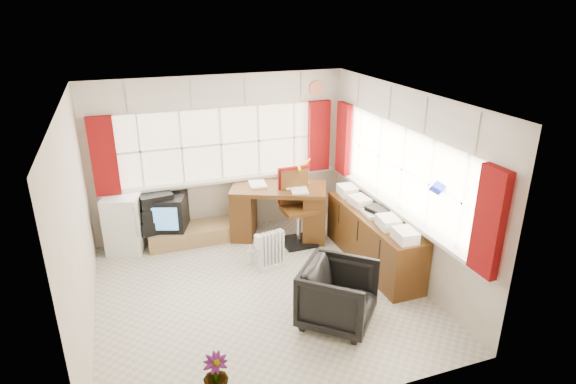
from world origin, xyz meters
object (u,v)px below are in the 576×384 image
at_px(desk, 279,209).
at_px(office_chair, 338,295).
at_px(mini_fridge, 125,223).
at_px(desk_lamp, 307,166).
at_px(tv_bench, 194,234).
at_px(radiator, 271,254).
at_px(credenza, 373,238).
at_px(crt_tv, 167,212).
at_px(task_chair, 296,203).

distance_m(desk, office_chair, 2.34).
xyz_separation_m(office_chair, mini_fridge, (-2.23, 2.68, 0.07)).
relative_size(desk_lamp, tv_bench, 0.29).
xyz_separation_m(desk, radiator, (-0.42, -0.91, -0.24)).
distance_m(desk, tv_bench, 1.37).
relative_size(desk_lamp, credenza, 0.20).
relative_size(credenza, tv_bench, 1.43).
height_order(credenza, crt_tv, credenza).
height_order(office_chair, radiator, office_chair).
bearing_deg(office_chair, desk, 39.69).
xyz_separation_m(desk, mini_fridge, (-2.30, 0.35, -0.03)).
xyz_separation_m(radiator, credenza, (1.39, -0.34, 0.17)).
height_order(radiator, mini_fridge, mini_fridge).
xyz_separation_m(task_chair, mini_fridge, (-2.50, 0.56, -0.19)).
bearing_deg(office_chair, mini_fridge, 81.16).
distance_m(desk, desk_lamp, 0.80).
relative_size(crt_tv, mini_fridge, 0.82).
relative_size(radiator, credenza, 0.28).
relative_size(desk, task_chair, 1.38).
distance_m(credenza, mini_fridge, 3.64).
relative_size(desk, crt_tv, 2.25).
height_order(desk, tv_bench, desk).
distance_m(radiator, crt_tv, 1.82).
height_order(radiator, tv_bench, radiator).
xyz_separation_m(office_chair, radiator, (-0.35, 1.42, -0.14)).
height_order(desk_lamp, radiator, desk_lamp).
distance_m(task_chair, crt_tv, 1.97).
xyz_separation_m(desk_lamp, crt_tv, (-2.14, 0.36, -0.61)).
height_order(desk, office_chair, desk).
bearing_deg(desk_lamp, desk, -177.57).
xyz_separation_m(radiator, tv_bench, (-0.88, 1.18, -0.10)).
bearing_deg(task_chair, mini_fridge, 167.28).
bearing_deg(crt_tv, credenza, -31.60).
xyz_separation_m(credenza, tv_bench, (-2.28, 1.52, -0.27)).
bearing_deg(office_chair, tv_bench, 66.78).
bearing_deg(crt_tv, radiator, -45.80).
distance_m(desk_lamp, tv_bench, 2.05).
bearing_deg(radiator, mini_fridge, 146.15).
height_order(desk_lamp, mini_fridge, desk_lamp).
xyz_separation_m(radiator, crt_tv, (-1.26, 1.29, 0.29)).
height_order(desk_lamp, tv_bench, desk_lamp).
relative_size(office_chair, tv_bench, 0.58).
bearing_deg(desk_lamp, mini_fridge, 173.23).
bearing_deg(task_chair, crt_tv, 162.39).
bearing_deg(crt_tv, office_chair, -59.43).
relative_size(office_chair, crt_tv, 1.12).
relative_size(tv_bench, crt_tv, 1.95).
xyz_separation_m(desk_lamp, radiator, (-0.89, -0.93, -0.89)).
bearing_deg(crt_tv, tv_bench, -16.57).
bearing_deg(credenza, desk, 127.92).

